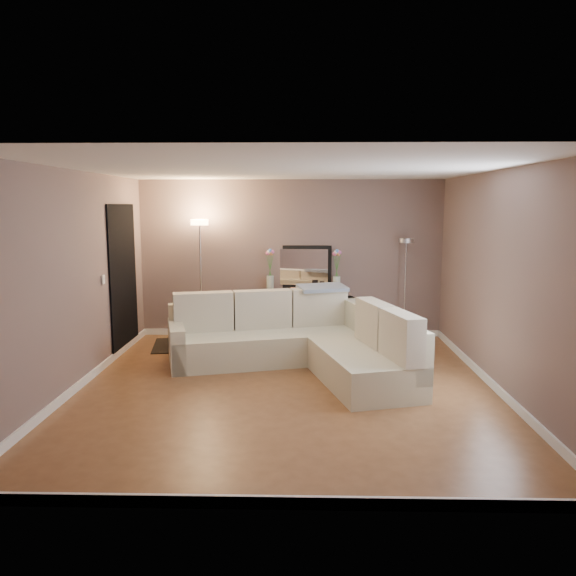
{
  "coord_description": "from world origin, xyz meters",
  "views": [
    {
      "loc": [
        0.17,
        -6.54,
        2.2
      ],
      "look_at": [
        0.0,
        0.8,
        1.1
      ],
      "focal_mm": 35.0,
      "sensor_mm": 36.0,
      "label": 1
    }
  ],
  "objects_px": {
    "sectional_sofa": "(302,341)",
    "console_table": "(298,311)",
    "floor_lamp_unlit": "(406,268)",
    "floor_lamp_lit": "(200,255)"
  },
  "relations": [
    {
      "from": "console_table",
      "to": "floor_lamp_lit",
      "type": "distance_m",
      "value": 1.84
    },
    {
      "from": "sectional_sofa",
      "to": "console_table",
      "type": "distance_m",
      "value": 1.7
    },
    {
      "from": "sectional_sofa",
      "to": "floor_lamp_lit",
      "type": "bearing_deg",
      "value": 136.72
    },
    {
      "from": "console_table",
      "to": "floor_lamp_unlit",
      "type": "distance_m",
      "value": 1.88
    },
    {
      "from": "sectional_sofa",
      "to": "floor_lamp_unlit",
      "type": "height_order",
      "value": "floor_lamp_unlit"
    },
    {
      "from": "console_table",
      "to": "floor_lamp_unlit",
      "type": "xyz_separation_m",
      "value": [
        1.73,
        -0.09,
        0.72
      ]
    },
    {
      "from": "sectional_sofa",
      "to": "console_table",
      "type": "relative_size",
      "value": 2.56
    },
    {
      "from": "console_table",
      "to": "floor_lamp_lit",
      "type": "relative_size",
      "value": 0.67
    },
    {
      "from": "floor_lamp_lit",
      "to": "floor_lamp_unlit",
      "type": "relative_size",
      "value": 1.18
    },
    {
      "from": "sectional_sofa",
      "to": "floor_lamp_unlit",
      "type": "xyz_separation_m",
      "value": [
        1.67,
        1.61,
        0.81
      ]
    }
  ]
}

